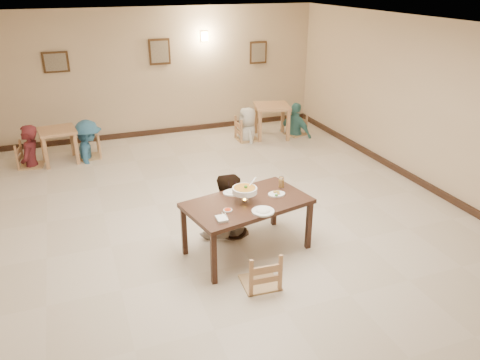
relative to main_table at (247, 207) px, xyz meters
name	(u,v)px	position (x,y,z in m)	size (l,w,h in m)	color
floor	(225,225)	(-0.06, 0.80, -0.71)	(10.00, 10.00, 0.00)	beige
ceiling	(222,29)	(-0.06, 0.80, 2.29)	(10.00, 10.00, 0.00)	white
wall_back	(157,73)	(-0.06, 5.80, 0.79)	(10.00, 10.00, 0.00)	beige
wall_right	(442,110)	(3.94, 0.80, 0.79)	(10.00, 10.00, 0.00)	beige
baseboard_back	(161,131)	(-0.06, 5.77, -0.65)	(8.00, 0.06, 0.12)	#321E14
baseboard_right	(427,186)	(3.91, 0.80, -0.65)	(0.06, 10.00, 0.12)	#321E14
picture_a	(56,62)	(-2.26, 5.76, 1.19)	(0.55, 0.04, 0.45)	#3D2614
picture_b	(160,52)	(0.04, 5.76, 1.29)	(0.50, 0.04, 0.60)	#3D2614
picture_c	(258,53)	(2.54, 5.76, 1.14)	(0.45, 0.04, 0.55)	#3D2614
wall_sconce	(204,36)	(1.14, 5.76, 1.59)	(0.16, 0.05, 0.22)	#FFD88C
main_table	(247,207)	(0.00, 0.00, 0.00)	(1.86, 1.29, 0.79)	#3D2116
chair_far	(227,201)	(-0.06, 0.69, -0.23)	(0.45, 0.45, 0.96)	tan
chair_near	(261,251)	(-0.13, -0.80, -0.22)	(0.46, 0.46, 0.98)	tan
main_diner	(226,175)	(-0.10, 0.62, 0.24)	(0.92, 0.72, 1.90)	gray
curry_warmer	(245,190)	(-0.05, -0.01, 0.26)	(0.38, 0.34, 0.31)	silver
rice_plate_far	(233,192)	(-0.09, 0.31, 0.10)	(0.31, 0.31, 0.07)	white
rice_plate_near	(263,211)	(0.08, -0.37, 0.10)	(0.30, 0.30, 0.07)	white
fried_plate	(277,194)	(0.46, 0.04, 0.10)	(0.25, 0.25, 0.05)	white
chili_dish	(228,210)	(-0.35, -0.18, 0.09)	(0.12, 0.12, 0.03)	white
napkin_cutlery	(222,219)	(-0.50, -0.38, 0.10)	(0.17, 0.27, 0.03)	white
drink_glass	(281,183)	(0.64, 0.26, 0.16)	(0.08, 0.08, 0.16)	white
bg_table_left	(58,136)	(-2.43, 4.64, -0.13)	(0.80, 0.80, 0.72)	tan
bg_table_right	(272,111)	(2.43, 4.59, -0.05)	(0.97, 0.97, 0.80)	tan
bg_chair_ll	(28,144)	(-3.01, 4.59, -0.22)	(0.46, 0.46, 0.98)	tan
bg_chair_lr	(87,136)	(-1.85, 4.69, -0.23)	(0.46, 0.46, 0.98)	tan
bg_chair_rl	(247,118)	(1.80, 4.59, -0.18)	(0.50, 0.50, 1.06)	tan
bg_chair_rr	(296,117)	(3.06, 4.54, -0.25)	(0.43, 0.43, 0.92)	tan
bg_diner_a	(25,125)	(-3.01, 4.59, 0.17)	(0.64, 0.42, 1.76)	maroon
bg_diner_b	(85,121)	(-1.85, 4.69, 0.12)	(1.07, 0.62, 1.66)	teal
bg_diner_c	(247,107)	(1.80, 4.59, 0.08)	(0.78, 0.51, 1.59)	silver
bg_diner_d	(297,103)	(3.06, 4.54, 0.09)	(0.93, 0.39, 1.60)	teal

